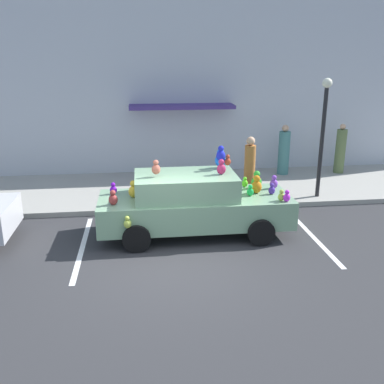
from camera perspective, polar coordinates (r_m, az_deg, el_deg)
The scene contains 11 objects.
ground_plane at distance 9.47m, azimuth -2.83°, elevation -9.12°, with size 60.00×60.00×0.00m, color #2D2D30.
sidewalk at distance 14.09m, azimuth -4.37°, elevation 0.34°, with size 24.00×4.00×0.15m, color gray.
storefront_building at distance 15.63m, azimuth -5.01°, elevation 13.71°, with size 24.00×1.25×6.40m.
parking_stripe_front at distance 11.15m, azimuth 15.45°, elevation -5.47°, with size 0.12×3.60×0.01m, color silver.
parking_stripe_rear at distance 10.45m, azimuth -14.22°, elevation -6.98°, with size 0.12×3.60×0.01m, color silver.
plush_covered_car at distance 10.54m, azimuth 0.16°, elevation -1.48°, with size 4.64×1.93×2.15m.
teddy_bear_on_sidewalk at distance 12.71m, azimuth -5.06°, elevation 0.33°, with size 0.38×0.32×0.73m.
street_lamp_post at distance 13.20m, azimuth 16.93°, elevation 8.44°, with size 0.28×0.28×3.49m.
pedestrian_near_shopfront at distance 16.48m, azimuth 18.96°, elevation 5.22°, with size 0.36×0.36×1.78m.
pedestrian_walking_past at distance 15.76m, azimuth 12.01°, elevation 5.22°, with size 0.40×0.40×1.77m.
pedestrian_by_lamp at distance 12.66m, azimuth 7.59°, elevation 2.83°, with size 0.32×0.32×1.89m.
Camera 1 is at (-0.57, -8.43, 4.28)m, focal length 40.48 mm.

